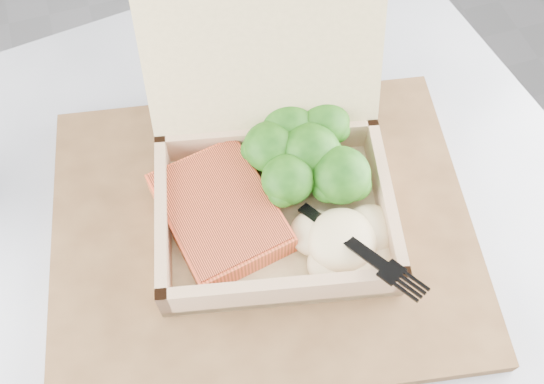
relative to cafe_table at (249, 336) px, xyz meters
name	(u,v)px	position (x,y,z in m)	size (l,w,h in m)	color
floor	(235,377)	(-0.02, 0.08, -0.53)	(4.00, 4.00, 0.00)	gray
cafe_table	(249,336)	(0.00, 0.00, 0.00)	(0.83, 0.83, 0.71)	black
serving_tray	(263,230)	(0.03, 0.04, 0.19)	(0.39, 0.31, 0.02)	brown
takeout_container	(271,162)	(0.05, 0.08, 0.25)	(0.25, 0.27, 0.19)	tan
salmon_fillet	(220,213)	(0.00, 0.05, 0.22)	(0.09, 0.12, 0.03)	#ED552E
broccoli_pile	(309,157)	(0.09, 0.08, 0.23)	(0.13, 0.13, 0.05)	#34781A
mashed_potatoes	(342,240)	(0.09, -0.01, 0.23)	(0.10, 0.09, 0.03)	beige
plastic_fork	(326,222)	(0.08, 0.01, 0.24)	(0.07, 0.13, 0.03)	black
receipt	(193,71)	(0.02, 0.26, 0.18)	(0.07, 0.13, 0.00)	white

